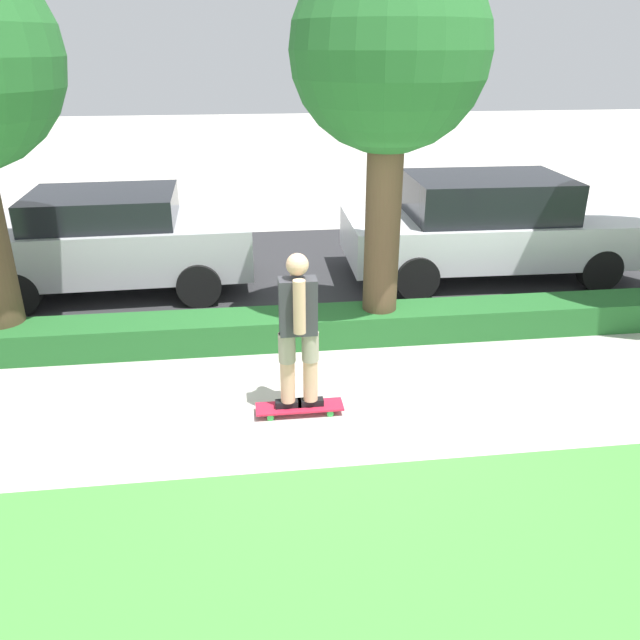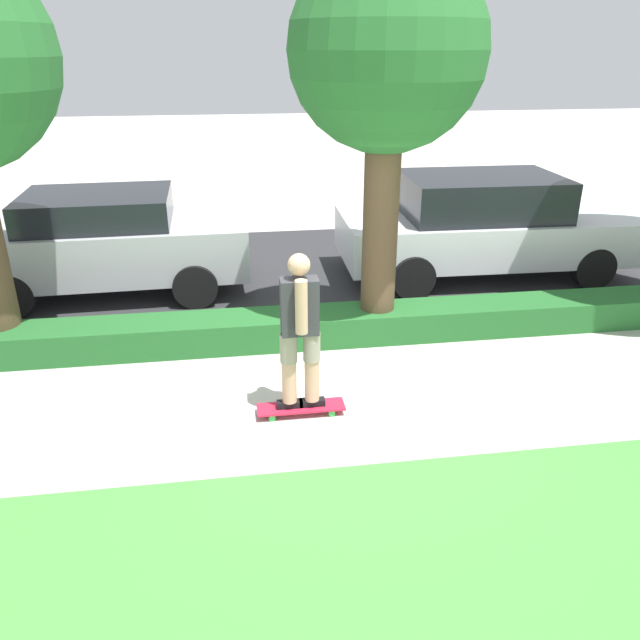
{
  "view_description": "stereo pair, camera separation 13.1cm",
  "coord_description": "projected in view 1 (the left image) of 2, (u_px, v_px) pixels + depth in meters",
  "views": [
    {
      "loc": [
        -0.95,
        -5.45,
        3.43
      ],
      "look_at": [
        -0.19,
        0.6,
        0.73
      ],
      "focal_mm": 35.0,
      "sensor_mm": 36.0,
      "label": 1
    },
    {
      "loc": [
        -1.08,
        -5.43,
        3.43
      ],
      "look_at": [
        -0.19,
        0.6,
        0.73
      ],
      "focal_mm": 35.0,
      "sensor_mm": 36.0,
      "label": 2
    }
  ],
  "objects": [
    {
      "name": "ground_plane",
      "position": [
        346.0,
        407.0,
        6.44
      ],
      "size": [
        60.0,
        60.0,
        0.0
      ],
      "primitive_type": "plane",
      "color": "#BCB7AD"
    },
    {
      "name": "street_asphalt",
      "position": [
        305.0,
        272.0,
        10.25
      ],
      "size": [
        17.17,
        5.0,
        0.01
      ],
      "color": "#2D2D30",
      "rests_on": "ground_plane"
    },
    {
      "name": "hedge_row",
      "position": [
        325.0,
        326.0,
        7.82
      ],
      "size": [
        17.17,
        0.6,
        0.39
      ],
      "color": "#236028",
      "rests_on": "ground_plane"
    },
    {
      "name": "skateboard",
      "position": [
        300.0,
        407.0,
        6.3
      ],
      "size": [
        0.88,
        0.24,
        0.09
      ],
      "color": "red",
      "rests_on": "ground_plane"
    },
    {
      "name": "skater_person",
      "position": [
        298.0,
        329.0,
        5.95
      ],
      "size": [
        0.49,
        0.41,
        1.61
      ],
      "color": "black",
      "rests_on": "skateboard"
    },
    {
      "name": "tree_mid",
      "position": [
        390.0,
        59.0,
        6.68
      ],
      "size": [
        2.18,
        2.18,
        4.47
      ],
      "color": "brown",
      "rests_on": "ground_plane"
    },
    {
      "name": "parked_car_front",
      "position": [
        114.0,
        239.0,
        9.23
      ],
      "size": [
        4.01,
        1.91,
        1.49
      ],
      "rotation": [
        0.0,
        0.0,
        0.03
      ],
      "color": "#B7B7BC",
      "rests_on": "ground_plane"
    },
    {
      "name": "parked_car_middle",
      "position": [
        490.0,
        226.0,
        9.79
      ],
      "size": [
        4.61,
        1.95,
        1.59
      ],
      "rotation": [
        0.0,
        0.0,
        -0.02
      ],
      "color": "silver",
      "rests_on": "ground_plane"
    }
  ]
}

